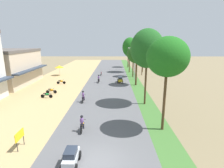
# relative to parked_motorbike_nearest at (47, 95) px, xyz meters

# --- Properties ---
(ground_plane) EXTENTS (180.00, 180.00, 0.00)m
(ground_plane) POSITION_rel_parked_motorbike_nearest_xyz_m (8.99, -14.46, -0.55)
(ground_plane) COLOR #7A6B4C
(road_strip) EXTENTS (9.00, 140.00, 0.08)m
(road_strip) POSITION_rel_parked_motorbike_nearest_xyz_m (8.99, -14.46, -0.51)
(road_strip) COLOR #565659
(road_strip) RESTS_ON ground
(median_strip) EXTENTS (2.40, 140.00, 0.06)m
(median_strip) POSITION_rel_parked_motorbike_nearest_xyz_m (14.69, -14.46, -0.52)
(median_strip) COLOR #3D6B2D
(median_strip) RESTS_ON ground
(shophouse_mid) EXTENTS (10.28, 12.55, 6.90)m
(shophouse_mid) POSITION_rel_parked_motorbike_nearest_xyz_m (-10.99, 8.74, 2.90)
(shophouse_mid) COLOR #C6B299
(shophouse_mid) RESTS_ON ground
(parked_motorbike_nearest) EXTENTS (1.80, 0.54, 0.94)m
(parked_motorbike_nearest) POSITION_rel_parked_motorbike_nearest_xyz_m (0.00, 0.00, 0.00)
(parked_motorbike_nearest) COLOR black
(parked_motorbike_nearest) RESTS_ON dirt_shoulder
(parked_motorbike_second) EXTENTS (1.80, 0.54, 0.94)m
(parked_motorbike_second) POSITION_rel_parked_motorbike_nearest_xyz_m (-0.11, 2.36, 0.00)
(parked_motorbike_second) COLOR black
(parked_motorbike_second) RESTS_ON dirt_shoulder
(parked_motorbike_third) EXTENTS (1.80, 0.54, 0.94)m
(parked_motorbike_third) POSITION_rel_parked_motorbike_nearest_xyz_m (-0.41, 8.91, 0.00)
(parked_motorbike_third) COLOR black
(parked_motorbike_third) RESTS_ON dirt_shoulder
(street_signboard) EXTENTS (0.06, 1.30, 1.50)m
(street_signboard) POSITION_rel_parked_motorbike_nearest_xyz_m (2.70, -12.82, 0.55)
(street_signboard) COLOR #262628
(street_signboard) RESTS_ON dirt_shoulder
(vendor_umbrella) EXTENTS (2.20, 2.20, 2.52)m
(vendor_umbrella) POSITION_rel_parked_motorbike_nearest_xyz_m (-3.44, 17.90, 1.75)
(vendor_umbrella) COLOR #99999E
(vendor_umbrella) RESTS_ON dirt_shoulder
(median_tree_nearest) EXTENTS (3.76, 3.76, 8.85)m
(median_tree_nearest) POSITION_rel_parked_motorbike_nearest_xyz_m (14.93, -9.57, 6.52)
(median_tree_nearest) COLOR #4C351E
(median_tree_nearest) RESTS_ON median_strip
(median_tree_second) EXTENTS (4.26, 4.26, 9.98)m
(median_tree_second) POSITION_rel_parked_motorbike_nearest_xyz_m (14.42, -2.43, 6.97)
(median_tree_second) COLOR #4C351E
(median_tree_second) RESTS_ON median_strip
(median_tree_third) EXTENTS (3.60, 3.60, 7.58)m
(median_tree_third) POSITION_rel_parked_motorbike_nearest_xyz_m (14.50, 8.22, 5.39)
(median_tree_third) COLOR #4C351E
(median_tree_third) RESTS_ON median_strip
(median_tree_fourth) EXTENTS (3.08, 3.08, 7.22)m
(median_tree_fourth) POSITION_rel_parked_motorbike_nearest_xyz_m (14.76, 16.46, 4.94)
(median_tree_fourth) COLOR #4C351E
(median_tree_fourth) RESTS_ON median_strip
(median_tree_fifth) EXTENTS (3.98, 3.98, 9.39)m
(median_tree_fifth) POSITION_rel_parked_motorbike_nearest_xyz_m (14.45, 22.78, 6.31)
(median_tree_fifth) COLOR #4C351E
(median_tree_fifth) RESTS_ON median_strip
(median_tree_sixth) EXTENTS (3.42, 3.42, 7.86)m
(median_tree_sixth) POSITION_rel_parked_motorbike_nearest_xyz_m (14.85, 32.37, 5.56)
(median_tree_sixth) COLOR #4C351E
(median_tree_sixth) RESTS_ON median_strip
(streetlamp_near) EXTENTS (3.16, 0.20, 7.18)m
(streetlamp_near) POSITION_rel_parked_motorbike_nearest_xyz_m (14.79, 13.54, 3.68)
(streetlamp_near) COLOR gray
(streetlamp_near) RESTS_ON median_strip
(streetlamp_mid) EXTENTS (3.16, 0.20, 8.01)m
(streetlamp_mid) POSITION_rel_parked_motorbike_nearest_xyz_m (14.79, 26.96, 4.11)
(streetlamp_mid) COLOR gray
(streetlamp_mid) RESTS_ON median_strip
(utility_pole_near) EXTENTS (1.80, 0.20, 8.39)m
(utility_pole_near) POSITION_rel_parked_motorbike_nearest_xyz_m (17.32, 18.92, 3.83)
(utility_pole_near) COLOR brown
(utility_pole_near) RESTS_ON ground
(utility_pole_far) EXTENTS (1.80, 0.20, 9.56)m
(utility_pole_far) POSITION_rel_parked_motorbike_nearest_xyz_m (18.25, 23.52, 4.42)
(utility_pole_far) COLOR brown
(utility_pole_far) RESTS_ON ground
(car_hatchback_silver) EXTENTS (1.04, 2.00, 1.23)m
(car_hatchback_silver) POSITION_rel_parked_motorbike_nearest_xyz_m (7.25, -14.79, 0.19)
(car_hatchback_silver) COLOR #B7BCC1
(car_hatchback_silver) RESTS_ON road_strip
(car_sedan_yellow) EXTENTS (1.10, 2.26, 1.19)m
(car_sedan_yellow) POSITION_rel_parked_motorbike_nearest_xyz_m (11.48, 10.32, 0.19)
(car_sedan_yellow) COLOR gold
(car_sedan_yellow) RESTS_ON road_strip
(motorbike_foreground_rider) EXTENTS (0.54, 1.80, 1.66)m
(motorbike_foreground_rider) POSITION_rel_parked_motorbike_nearest_xyz_m (7.17, -9.99, 0.30)
(motorbike_foreground_rider) COLOR black
(motorbike_foreground_rider) RESTS_ON road_strip
(motorbike_ahead_second) EXTENTS (0.54, 1.80, 1.66)m
(motorbike_ahead_second) POSITION_rel_parked_motorbike_nearest_xyz_m (5.86, -1.73, 0.30)
(motorbike_ahead_second) COLOR black
(motorbike_ahead_second) RESTS_ON road_strip
(motorbike_ahead_third) EXTENTS (0.54, 1.80, 1.66)m
(motorbike_ahead_third) POSITION_rel_parked_motorbike_nearest_xyz_m (7.02, 10.18, 0.30)
(motorbike_ahead_third) COLOR black
(motorbike_ahead_third) RESTS_ON road_strip
(motorbike_ahead_fourth) EXTENTS (0.54, 1.80, 0.94)m
(motorbike_ahead_fourth) POSITION_rel_parked_motorbike_nearest_xyz_m (6.96, 18.21, 0.02)
(motorbike_ahead_fourth) COLOR black
(motorbike_ahead_fourth) RESTS_ON road_strip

